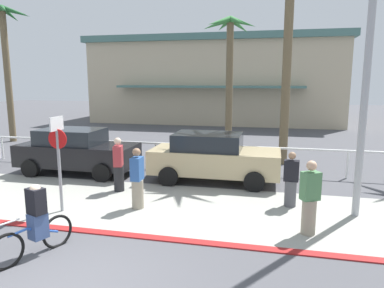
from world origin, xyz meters
TOP-DOWN VIEW (x-y plane):
  - ground_plane at (0.00, 10.00)m, footprint 80.00×80.00m
  - sidewalk_strip at (0.00, 4.20)m, footprint 44.00×4.00m
  - curb_paint at (0.00, 2.20)m, footprint 44.00×0.24m
  - building_backdrop at (-1.51, 27.48)m, footprint 20.55×12.38m
  - rail_fence at (0.00, 8.50)m, footprint 21.69×0.08m
  - stop_sign_bike_lane at (-2.09, 3.23)m, footprint 0.52×0.56m
  - streetlight_curb at (5.53, 4.42)m, footprint 0.24×2.54m
  - palm_tree_0 at (-11.26, 12.70)m, footprint 3.36×2.77m
  - palm_tree_1 at (1.03, 13.76)m, footprint 2.74×3.14m
  - car_black_1 at (-3.82, 6.98)m, footprint 4.40×2.02m
  - car_tan_2 at (1.38, 7.03)m, footprint 4.40×2.02m
  - cyclist_blue_0 at (-1.18, 0.94)m, footprint 0.71×1.72m
  - pedestrian_0 at (-0.18, 3.90)m, footprint 0.32×0.40m
  - pedestrian_1 at (4.23, 3.18)m, footprint 0.48×0.43m
  - pedestrian_2 at (-1.34, 5.24)m, footprint 0.39×0.45m
  - pedestrian_3 at (3.90, 4.99)m, footprint 0.42×0.35m

SIDE VIEW (x-z plane):
  - ground_plane at x=0.00m, z-range 0.00..0.00m
  - sidewalk_strip at x=0.00m, z-range 0.00..0.02m
  - curb_paint at x=0.00m, z-range 0.00..0.03m
  - cyclist_blue_0 at x=-1.18m, z-range -0.06..1.44m
  - pedestrian_3 at x=3.90m, z-range -0.07..1.49m
  - pedestrian_0 at x=-0.18m, z-range -0.06..1.63m
  - pedestrian_2 at x=-1.34m, z-range -0.06..1.67m
  - pedestrian_1 at x=4.23m, z-range -0.06..1.67m
  - rail_fence at x=0.00m, z-range 0.32..1.36m
  - car_black_1 at x=-3.82m, z-range 0.03..1.72m
  - car_tan_2 at x=1.38m, z-range 0.03..1.72m
  - stop_sign_bike_lane at x=-2.09m, z-range 0.40..2.96m
  - building_backdrop at x=-1.51m, z-range 0.02..6.94m
  - streetlight_curb at x=5.53m, z-range 0.53..8.03m
  - palm_tree_1 at x=1.03m, z-range 1.55..8.20m
  - palm_tree_0 at x=-11.26m, z-range 1.89..9.40m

